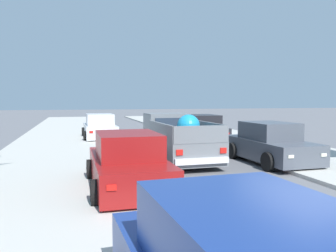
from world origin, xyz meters
TOP-DOWN VIEW (x-y plane):
  - ground_plane at (0.00, 0.00)m, footprint 160.00×160.00m
  - sidewalk_left at (-4.94, 12.00)m, footprint 5.04×60.00m
  - sidewalk_right at (4.94, 12.00)m, footprint 5.04×60.00m
  - curb_left at (-3.82, 12.00)m, footprint 0.16×60.00m
  - curb_right at (3.82, 12.00)m, footprint 0.16×60.00m
  - pickup_truck at (-0.35, 7.82)m, footprint 2.27×5.24m
  - car_left_near at (2.88, 6.26)m, footprint 2.07×4.28m
  - car_right_near at (-2.76, 15.84)m, footprint 2.06×4.28m
  - car_left_mid at (-2.90, 3.73)m, footprint 2.03×4.26m
  - car_left_far at (2.80, 13.12)m, footprint 2.14×4.31m

SIDE VIEW (x-z plane):
  - ground_plane at x=0.00m, z-range 0.00..0.00m
  - curb_left at x=-3.82m, z-range 0.00..0.10m
  - curb_right at x=3.82m, z-range 0.00..0.10m
  - sidewalk_left at x=-4.94m, z-range 0.00..0.12m
  - sidewalk_right at x=4.94m, z-range 0.00..0.12m
  - car_left_near at x=2.88m, z-range -0.06..1.48m
  - car_right_near at x=-2.76m, z-range -0.06..1.48m
  - car_left_mid at x=-2.90m, z-range -0.06..1.48m
  - car_left_far at x=2.80m, z-range -0.06..1.48m
  - pickup_truck at x=-0.35m, z-range -0.12..1.73m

